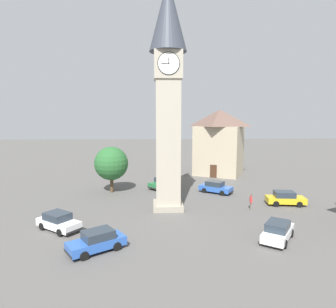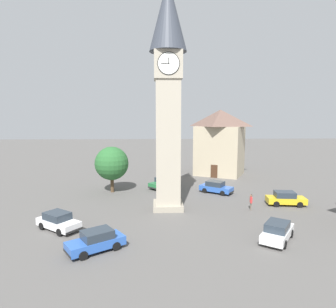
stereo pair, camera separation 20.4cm
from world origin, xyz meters
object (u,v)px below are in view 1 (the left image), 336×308
(car_white_side, at_px, (216,187))
(car_black_far, at_px, (163,183))
(tree, at_px, (111,164))
(car_blue_kerb, at_px, (58,221))
(pedestrian, at_px, (251,201))
(building_shop_left, at_px, (219,142))
(clock_tower, at_px, (168,76))
(car_green_alley, at_px, (285,198))
(car_silver_kerb, at_px, (97,241))
(car_red_corner, at_px, (278,231))

(car_white_side, xyz_separation_m, car_black_far, (6.70, -2.90, 0.00))
(tree, bearing_deg, car_blue_kerb, 77.84)
(car_blue_kerb, height_order, car_white_side, same)
(tree, bearing_deg, pedestrian, 152.81)
(tree, distance_m, building_shop_left, 19.88)
(clock_tower, xyz_separation_m, tree, (6.97, -7.05, -9.99))
(car_green_alley, bearing_deg, car_white_side, -39.50)
(car_silver_kerb, relative_size, car_green_alley, 1.01)
(clock_tower, height_order, building_shop_left, clock_tower)
(clock_tower, bearing_deg, pedestrian, 173.62)
(car_white_side, xyz_separation_m, pedestrian, (-2.24, 7.05, 0.25))
(pedestrian, height_order, building_shop_left, building_shop_left)
(car_silver_kerb, bearing_deg, pedestrian, -148.35)
(building_shop_left, bearing_deg, pedestrian, 87.68)
(car_red_corner, height_order, building_shop_left, building_shop_left)
(car_silver_kerb, height_order, car_black_far, same)
(pedestrian, relative_size, building_shop_left, 0.15)
(car_red_corner, relative_size, car_green_alley, 1.01)
(car_green_alley, relative_size, building_shop_left, 0.39)
(car_silver_kerb, height_order, car_white_side, same)
(car_blue_kerb, relative_size, pedestrian, 2.56)
(car_blue_kerb, distance_m, tree, 13.28)
(pedestrian, height_order, tree, tree)
(car_blue_kerb, height_order, car_silver_kerb, same)
(tree, bearing_deg, car_black_far, -163.83)
(car_green_alley, relative_size, pedestrian, 2.55)
(car_white_side, bearing_deg, car_green_alley, 140.50)
(clock_tower, xyz_separation_m, car_white_side, (-6.40, -6.08, -12.99))
(car_green_alley, height_order, building_shop_left, building_shop_left)
(clock_tower, height_order, car_white_side, clock_tower)
(car_red_corner, height_order, car_green_alley, same)
(car_silver_kerb, distance_m, pedestrian, 16.74)
(car_green_alley, bearing_deg, clock_tower, 2.69)
(car_green_alley, distance_m, pedestrian, 4.68)
(clock_tower, relative_size, building_shop_left, 2.15)
(clock_tower, bearing_deg, building_shop_left, -117.39)
(pedestrian, bearing_deg, tree, -27.19)
(pedestrian, xyz_separation_m, tree, (15.61, -8.02, 2.76))
(tree, bearing_deg, car_white_side, 175.86)
(car_white_side, bearing_deg, car_silver_kerb, 52.83)
(car_black_far, height_order, building_shop_left, building_shop_left)
(car_blue_kerb, xyz_separation_m, tree, (-2.72, -12.64, 3.00))
(car_red_corner, distance_m, building_shop_left, 27.14)
(car_blue_kerb, distance_m, car_silver_kerb, 5.83)
(clock_tower, xyz_separation_m, building_shop_left, (-9.42, -18.17, -8.19))
(clock_tower, height_order, car_red_corner, clock_tower)
(car_green_alley, bearing_deg, building_shop_left, -78.35)
(car_red_corner, distance_m, car_green_alley, 10.29)
(car_silver_kerb, bearing_deg, car_white_side, -127.17)
(car_green_alley, height_order, tree, tree)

